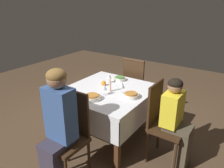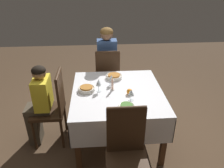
% 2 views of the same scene
% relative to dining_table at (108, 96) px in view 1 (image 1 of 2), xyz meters
% --- Properties ---
extents(ground_plane, '(8.00, 8.00, 0.00)m').
position_rel_dining_table_xyz_m(ground_plane, '(0.00, 0.00, -0.62)').
color(ground_plane, '#4C3826').
extents(dining_table, '(1.14, 1.09, 0.72)m').
position_rel_dining_table_xyz_m(dining_table, '(0.00, 0.00, 0.00)').
color(dining_table, silver).
rests_on(dining_table, ground_plane).
extents(chair_east, '(0.40, 0.39, 0.98)m').
position_rel_dining_table_xyz_m(chair_east, '(0.82, 0.08, -0.09)').
color(chair_east, '#382314').
rests_on(chair_east, ground_plane).
extents(chair_north, '(0.39, 0.40, 0.98)m').
position_rel_dining_table_xyz_m(chair_north, '(0.03, 0.80, -0.09)').
color(chair_north, '#382314').
rests_on(chair_north, ground_plane).
extents(chair_west, '(0.40, 0.39, 0.98)m').
position_rel_dining_table_xyz_m(chair_west, '(-0.82, -0.01, -0.09)').
color(chair_west, '#382314').
rests_on(chair_west, ground_plane).
extents(person_adult_denim, '(0.34, 0.30, 1.27)m').
position_rel_dining_table_xyz_m(person_adult_denim, '(0.97, 0.08, 0.09)').
color(person_adult_denim, '#383342').
rests_on(person_adult_denim, ground_plane).
extents(person_child_yellow, '(0.30, 0.33, 1.07)m').
position_rel_dining_table_xyz_m(person_child_yellow, '(0.03, 0.96, -0.03)').
color(person_child_yellow, '#4C4233').
rests_on(person_child_yellow, ground_plane).
extents(bowl_east, '(0.22, 0.22, 0.06)m').
position_rel_dining_table_xyz_m(bowl_east, '(0.35, 0.01, 0.13)').
color(bowl_east, silver).
rests_on(bowl_east, dining_table).
extents(wine_glass_east, '(0.07, 0.07, 0.14)m').
position_rel_dining_table_xyz_m(wine_glass_east, '(0.17, 0.06, 0.20)').
color(wine_glass_east, white).
rests_on(wine_glass_east, dining_table).
extents(bowl_north, '(0.21, 0.21, 0.06)m').
position_rel_dining_table_xyz_m(bowl_north, '(0.04, 0.37, 0.13)').
color(bowl_north, silver).
rests_on(bowl_north, dining_table).
extents(wine_glass_north, '(0.06, 0.06, 0.16)m').
position_rel_dining_table_xyz_m(wine_glass_north, '(0.01, 0.22, 0.22)').
color(wine_glass_north, white).
rests_on(wine_glass_north, dining_table).
extents(bowl_west, '(0.18, 0.18, 0.06)m').
position_rel_dining_table_xyz_m(bowl_west, '(-0.38, -0.06, 0.13)').
color(bowl_west, silver).
rests_on(bowl_west, dining_table).
extents(wine_glass_west, '(0.07, 0.07, 0.14)m').
position_rel_dining_table_xyz_m(wine_glass_west, '(-0.21, -0.13, 0.20)').
color(wine_glass_west, white).
rests_on(wine_glass_west, dining_table).
extents(candle_centerpiece, '(0.05, 0.05, 0.17)m').
position_rel_dining_table_xyz_m(candle_centerpiece, '(0.04, 0.06, 0.17)').
color(candle_centerpiece, beige).
rests_on(candle_centerpiece, dining_table).
extents(orange_fruit, '(0.07, 0.07, 0.07)m').
position_rel_dining_table_xyz_m(orange_fruit, '(-0.08, -0.14, 0.13)').
color(orange_fruit, orange).
rests_on(orange_fruit, dining_table).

